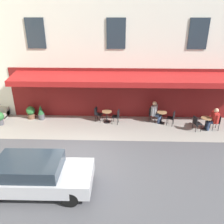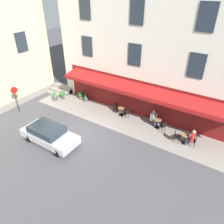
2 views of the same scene
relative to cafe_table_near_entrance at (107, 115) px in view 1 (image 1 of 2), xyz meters
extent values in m
plane|color=#4C4C51|center=(1.15, 4.02, -0.49)|extent=(70.00, 70.00, 0.00)
cube|color=gray|center=(-2.10, 0.62, -0.49)|extent=(20.50, 3.20, 0.01)
cube|color=maroon|center=(-1.85, -0.95, 1.11)|extent=(16.00, 0.06, 3.20)
cube|color=maroon|center=(-1.85, -0.13, 2.36)|extent=(15.00, 1.70, 0.36)
cube|color=maroon|center=(-1.85, 0.70, 2.13)|extent=(15.00, 0.04, 0.28)
cube|color=#232D38|center=(-5.19, -0.94, 4.71)|extent=(1.10, 0.06, 1.70)
cube|color=#232D38|center=(-0.52, -0.94, 4.71)|extent=(1.10, 0.06, 1.70)
cube|color=#232D38|center=(4.15, -0.94, 4.71)|extent=(1.10, 0.06, 1.70)
cylinder|color=black|center=(0.00, 0.00, -0.48)|extent=(0.40, 0.40, 0.03)
cylinder|color=black|center=(0.00, 0.00, -0.13)|extent=(0.06, 0.06, 0.72)
cylinder|color=#99754C|center=(0.00, 0.00, 0.24)|extent=(0.60, 0.60, 0.03)
cylinder|color=black|center=(-0.41, -0.08, -0.27)|extent=(0.03, 0.03, 0.45)
cylinder|color=black|center=(-0.33, 0.25, -0.27)|extent=(0.03, 0.03, 0.45)
cylinder|color=black|center=(-0.74, 0.00, -0.27)|extent=(0.03, 0.03, 0.45)
cylinder|color=black|center=(-0.66, 0.33, -0.27)|extent=(0.03, 0.03, 0.45)
cube|color=black|center=(-0.53, 0.13, -0.02)|extent=(0.48, 0.48, 0.04)
cube|color=black|center=(-0.71, 0.17, 0.21)|extent=(0.13, 0.40, 0.42)
cylinder|color=black|center=(0.41, 0.05, -0.27)|extent=(0.03, 0.03, 0.45)
cylinder|color=black|center=(0.31, -0.28, -0.27)|extent=(0.03, 0.03, 0.45)
cylinder|color=black|center=(0.74, -0.05, -0.27)|extent=(0.03, 0.03, 0.45)
cylinder|color=black|center=(0.64, -0.38, -0.27)|extent=(0.03, 0.03, 0.45)
cube|color=black|center=(0.52, -0.17, -0.02)|extent=(0.50, 0.50, 0.04)
cube|color=black|center=(0.70, -0.22, 0.21)|extent=(0.16, 0.39, 0.42)
cylinder|color=black|center=(-3.37, 0.01, -0.48)|extent=(0.40, 0.40, 0.03)
cylinder|color=black|center=(-3.37, 0.01, -0.13)|extent=(0.06, 0.06, 0.72)
cylinder|color=#99754C|center=(-3.37, 0.01, 0.24)|extent=(0.60, 0.60, 0.03)
cylinder|color=black|center=(-3.78, 0.02, -0.27)|extent=(0.03, 0.03, 0.45)
cylinder|color=black|center=(-3.64, 0.32, -0.27)|extent=(0.03, 0.03, 0.45)
cylinder|color=black|center=(-4.09, 0.16, -0.27)|extent=(0.03, 0.03, 0.45)
cylinder|color=black|center=(-3.94, 0.47, -0.27)|extent=(0.03, 0.03, 0.45)
cube|color=black|center=(-3.86, 0.24, -0.02)|extent=(0.53, 0.53, 0.04)
cube|color=black|center=(-4.03, 0.32, 0.21)|extent=(0.21, 0.38, 0.42)
cylinder|color=black|center=(-2.95, 0.01, -0.27)|extent=(0.03, 0.03, 0.45)
cylinder|color=black|center=(-3.09, -0.30, -0.27)|extent=(0.03, 0.03, 0.45)
cylinder|color=black|center=(-2.64, -0.13, -0.27)|extent=(0.03, 0.03, 0.45)
cylinder|color=black|center=(-2.77, -0.44, -0.27)|extent=(0.03, 0.03, 0.45)
cube|color=black|center=(-2.86, -0.21, -0.02)|extent=(0.53, 0.53, 0.04)
cube|color=black|center=(-2.70, -0.29, 0.21)|extent=(0.20, 0.38, 0.42)
cylinder|color=black|center=(-5.78, 0.78, -0.48)|extent=(0.40, 0.40, 0.03)
cylinder|color=black|center=(-5.78, 0.78, -0.13)|extent=(0.06, 0.06, 0.72)
cylinder|color=#99754C|center=(-5.78, 0.78, 0.24)|extent=(0.60, 0.60, 0.03)
cylinder|color=black|center=(-5.47, 1.05, -0.27)|extent=(0.03, 0.03, 0.45)
cylinder|color=black|center=(-5.37, 0.72, -0.27)|extent=(0.03, 0.03, 0.45)
cylinder|color=black|center=(-5.14, 1.14, -0.27)|extent=(0.03, 0.03, 0.45)
cylinder|color=black|center=(-5.04, 0.81, -0.27)|extent=(0.03, 0.03, 0.45)
cube|color=black|center=(-5.25, 0.93, -0.02)|extent=(0.50, 0.50, 0.04)
cube|color=black|center=(-5.08, 0.98, 0.21)|extent=(0.15, 0.40, 0.42)
cylinder|color=black|center=(-6.15, 0.59, -0.27)|extent=(0.03, 0.03, 0.45)
cylinder|color=black|center=(-6.17, 0.92, -0.27)|extent=(0.03, 0.03, 0.45)
cylinder|color=black|center=(-6.49, 0.57, -0.27)|extent=(0.03, 0.03, 0.45)
cylinder|color=black|center=(-6.51, 0.91, -0.27)|extent=(0.03, 0.03, 0.45)
cube|color=black|center=(-6.33, 0.75, -0.02)|extent=(0.42, 0.42, 0.04)
cube|color=black|center=(-6.51, 0.74, 0.21)|extent=(0.06, 0.40, 0.42)
cylinder|color=navy|center=(-5.92, 0.67, -0.26)|extent=(0.16, 0.16, 0.47)
cylinder|color=navy|center=(-6.09, 0.66, 0.00)|extent=(0.36, 0.18, 0.16)
cylinder|color=navy|center=(-5.93, 0.86, -0.26)|extent=(0.16, 0.16, 0.47)
cylinder|color=navy|center=(-6.10, 0.85, 0.00)|extent=(0.36, 0.18, 0.16)
cube|color=red|center=(-6.27, 0.75, 0.29)|extent=(0.30, 0.50, 0.59)
sphere|color=tan|center=(-6.27, 0.75, 0.72)|extent=(0.26, 0.26, 0.26)
cylinder|color=red|center=(-6.26, 0.45, 0.28)|extent=(0.10, 0.10, 0.52)
cylinder|color=red|center=(-6.29, 1.04, 0.28)|extent=(0.10, 0.10, 0.52)
cylinder|color=navy|center=(-3.20, 0.04, -0.26)|extent=(0.16, 0.16, 0.47)
cylinder|color=navy|center=(-3.04, -0.03, 0.00)|extent=(0.39, 0.30, 0.17)
cylinder|color=navy|center=(-3.28, -0.14, -0.26)|extent=(0.16, 0.16, 0.47)
cylinder|color=navy|center=(-3.12, -0.21, 0.00)|extent=(0.39, 0.30, 0.17)
cube|color=gray|center=(-2.92, -0.19, 0.30)|extent=(0.46, 0.57, 0.61)
sphere|color=tan|center=(-2.92, -0.19, 0.74)|extent=(0.27, 0.27, 0.27)
cylinder|color=gray|center=(-2.79, 0.09, 0.28)|extent=(0.11, 0.11, 0.53)
cylinder|color=gray|center=(-3.04, -0.47, 0.28)|extent=(0.11, 0.11, 0.53)
cylinder|color=#4C4C51|center=(4.22, -0.32, -0.31)|extent=(0.39, 0.39, 0.37)
cone|color=#23562D|center=(4.22, -0.32, 0.18)|extent=(0.37, 0.37, 0.60)
cylinder|color=brown|center=(4.92, -0.45, -0.34)|extent=(0.47, 0.47, 0.31)
sphere|color=#2D6B33|center=(4.92, -0.45, 0.05)|extent=(0.55, 0.55, 0.55)
cylinder|color=#4C4C51|center=(6.47, 0.53, -0.33)|extent=(0.34, 0.34, 0.33)
cube|color=#B7B7BC|center=(2.38, 5.96, 0.08)|extent=(4.31, 1.83, 0.55)
cube|color=#232D38|center=(2.58, 5.97, 0.60)|extent=(2.42, 1.62, 0.48)
cylinder|color=black|center=(0.93, 6.75, -0.19)|extent=(0.60, 0.20, 0.60)
cylinder|color=black|center=(0.94, 5.15, -0.19)|extent=(0.60, 0.20, 0.60)
cylinder|color=black|center=(3.84, 5.18, -0.19)|extent=(0.60, 0.20, 0.60)
camera|label=1|loc=(-0.74, 12.81, 5.80)|focal=36.60mm
camera|label=2|loc=(-7.88, 13.58, 9.43)|focal=33.85mm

